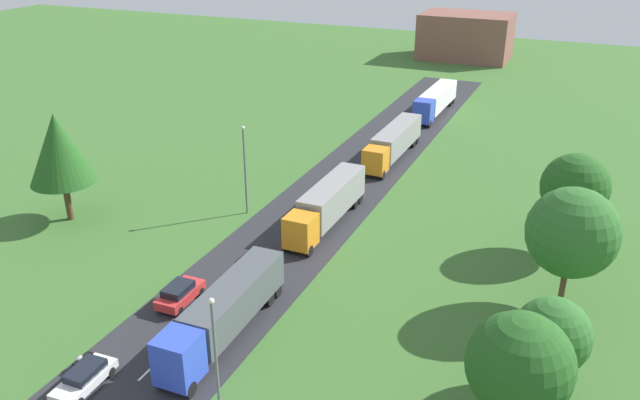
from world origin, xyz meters
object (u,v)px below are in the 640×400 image
object	(u,v)px
tree_elm	(59,149)
distant_building	(466,36)
truck_lead	(225,311)
motorcycle_courier	(82,360)
tree_pine	(552,335)
car_lead	(85,378)
tree_birch	(572,233)
lamppost_second	(245,166)
tree_oak	(575,187)
car_second	(180,293)
truck_third	(394,141)
truck_second	(327,203)
truck_fourth	(436,100)
lamppost_lead	(215,351)
tree_maple	(520,365)

from	to	relation	value
tree_elm	distant_building	size ratio (longest dim) A/B	0.61
truck_lead	motorcycle_courier	distance (m)	9.51
motorcycle_courier	tree_pine	distance (m)	29.10
car_lead	tree_birch	bearing A→B (deg)	39.03
distant_building	tree_elm	bearing A→B (deg)	-101.93
lamppost_second	tree_birch	bearing A→B (deg)	-9.81
truck_lead	tree_oak	bearing A→B (deg)	47.90
motorcycle_courier	distant_building	bearing A→B (deg)	88.88
tree_pine	car_second	bearing A→B (deg)	-178.23
tree_birch	truck_third	bearing A→B (deg)	129.74
truck_third	tree_elm	world-z (taller)	tree_elm
truck_third	tree_birch	distance (m)	32.87
truck_second	tree_oak	xyz separation A→B (m)	(20.67, 3.64, 3.69)
truck_third	truck_fourth	distance (m)	19.76
truck_fourth	car_second	size ratio (longest dim) A/B	3.47
truck_fourth	car_second	world-z (taller)	truck_fourth
car_lead	motorcycle_courier	bearing A→B (deg)	137.78
car_lead	lamppost_lead	world-z (taller)	lamppost_lead
tree_elm	truck_lead	bearing A→B (deg)	-23.45
truck_second	car_lead	size ratio (longest dim) A/B	3.04
tree_elm	distant_building	distance (m)	89.61
truck_second	truck_third	distance (m)	19.24
car_second	tree_maple	world-z (taller)	tree_maple
car_second	tree_pine	bearing A→B (deg)	1.77
car_second	lamppost_lead	xyz separation A→B (m)	(8.75, -8.63, 3.51)
truck_third	car_second	world-z (taller)	truck_third
car_lead	lamppost_second	xyz separation A→B (m)	(-3.40, 25.94, 4.08)
truck_lead	truck_third	xyz separation A→B (m)	(-0.21, 38.00, 0.02)
truck_second	car_lead	bearing A→B (deg)	-99.97
motorcycle_courier	tree_maple	distance (m)	26.79
tree_maple	distant_building	bearing A→B (deg)	103.47
tree_birch	lamppost_second	bearing A→B (deg)	170.19
car_second	lamppost_lead	bearing A→B (deg)	-44.59
truck_fourth	tree_pine	size ratio (longest dim) A/B	2.25
tree_maple	tree_birch	bearing A→B (deg)	84.89
motorcycle_courier	tree_pine	world-z (taller)	tree_pine
tree_elm	lamppost_lead	bearing A→B (deg)	-31.76
motorcycle_courier	tree_maple	size ratio (longest dim) A/B	0.23
truck_third	tree_pine	bearing A→B (deg)	-59.35
car_second	distant_building	size ratio (longest dim) A/B	0.24
truck_lead	truck_second	world-z (taller)	truck_second
tree_elm	distant_building	world-z (taller)	tree_elm
truck_fourth	tree_pine	world-z (taller)	tree_pine
car_second	tree_maple	xyz separation A→B (m)	(24.54, -4.56, 4.59)
truck_fourth	tree_birch	world-z (taller)	tree_birch
car_second	tree_birch	distance (m)	28.55
truck_lead	car_lead	bearing A→B (deg)	-122.73
car_second	tree_oak	xyz separation A→B (m)	(25.50, 20.24, 5.01)
truck_lead	motorcycle_courier	size ratio (longest dim) A/B	6.92
truck_third	lamppost_lead	size ratio (longest dim) A/B	1.85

